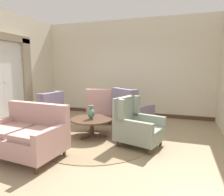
{
  "coord_description": "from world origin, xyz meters",
  "views": [
    {
      "loc": [
        1.82,
        -3.85,
        1.63
      ],
      "look_at": [
        0.21,
        0.88,
        0.88
      ],
      "focal_mm": 32.37,
      "sensor_mm": 36.0,
      "label": 1
    }
  ],
  "objects_px": {
    "armchair_near_window": "(45,114)",
    "armchair_back_corner": "(136,126)",
    "armchair_far_left": "(130,112)",
    "armchair_beside_settee": "(100,108)",
    "coffee_table": "(92,121)",
    "porcelain_vase": "(91,113)",
    "settee": "(26,135)"
  },
  "relations": [
    {
      "from": "settee",
      "to": "porcelain_vase",
      "type": "bearing_deg",
      "value": 67.42
    },
    {
      "from": "armchair_back_corner",
      "to": "porcelain_vase",
      "type": "bearing_deg",
      "value": 98.4
    },
    {
      "from": "coffee_table",
      "to": "armchair_beside_settee",
      "type": "relative_size",
      "value": 0.94
    },
    {
      "from": "coffee_table",
      "to": "porcelain_vase",
      "type": "xyz_separation_m",
      "value": [
        0.01,
        -0.05,
        0.21
      ]
    },
    {
      "from": "settee",
      "to": "armchair_beside_settee",
      "type": "xyz_separation_m",
      "value": [
        0.41,
        2.62,
        0.03
      ]
    },
    {
      "from": "porcelain_vase",
      "to": "armchair_beside_settee",
      "type": "relative_size",
      "value": 0.32
    },
    {
      "from": "coffee_table",
      "to": "armchair_back_corner",
      "type": "distance_m",
      "value": 1.12
    },
    {
      "from": "coffee_table",
      "to": "armchair_near_window",
      "type": "relative_size",
      "value": 0.96
    },
    {
      "from": "armchair_near_window",
      "to": "porcelain_vase",
      "type": "bearing_deg",
      "value": 91.46
    },
    {
      "from": "armchair_near_window",
      "to": "coffee_table",
      "type": "bearing_deg",
      "value": 93.65
    },
    {
      "from": "armchair_far_left",
      "to": "armchair_back_corner",
      "type": "relative_size",
      "value": 1.11
    },
    {
      "from": "porcelain_vase",
      "to": "armchair_beside_settee",
      "type": "xyz_separation_m",
      "value": [
        -0.29,
        1.28,
        -0.15
      ]
    },
    {
      "from": "settee",
      "to": "armchair_near_window",
      "type": "xyz_separation_m",
      "value": [
        -0.65,
        1.43,
        0.03
      ]
    },
    {
      "from": "coffee_table",
      "to": "settee",
      "type": "xyz_separation_m",
      "value": [
        -0.68,
        -1.38,
        0.03
      ]
    },
    {
      "from": "coffee_table",
      "to": "armchair_far_left",
      "type": "distance_m",
      "value": 1.16
    },
    {
      "from": "coffee_table",
      "to": "armchair_beside_settee",
      "type": "height_order",
      "value": "armchair_beside_settee"
    },
    {
      "from": "porcelain_vase",
      "to": "armchair_near_window",
      "type": "bearing_deg",
      "value": 176.0
    },
    {
      "from": "settee",
      "to": "armchair_far_left",
      "type": "relative_size",
      "value": 1.28
    },
    {
      "from": "porcelain_vase",
      "to": "armchair_near_window",
      "type": "height_order",
      "value": "armchair_near_window"
    },
    {
      "from": "armchair_near_window",
      "to": "armchair_beside_settee",
      "type": "relative_size",
      "value": 0.98
    },
    {
      "from": "porcelain_vase",
      "to": "armchair_beside_settee",
      "type": "bearing_deg",
      "value": 102.6
    },
    {
      "from": "armchair_beside_settee",
      "to": "armchair_back_corner",
      "type": "bearing_deg",
      "value": 117.74
    },
    {
      "from": "armchair_far_left",
      "to": "armchair_back_corner",
      "type": "height_order",
      "value": "armchair_far_left"
    },
    {
      "from": "armchair_near_window",
      "to": "armchair_back_corner",
      "type": "xyz_separation_m",
      "value": [
        2.44,
        -0.23,
        -0.01
      ]
    },
    {
      "from": "settee",
      "to": "armchair_near_window",
      "type": "distance_m",
      "value": 1.57
    },
    {
      "from": "coffee_table",
      "to": "settee",
      "type": "distance_m",
      "value": 1.54
    },
    {
      "from": "coffee_table",
      "to": "armchair_far_left",
      "type": "relative_size",
      "value": 0.85
    },
    {
      "from": "armchair_far_left",
      "to": "armchair_beside_settee",
      "type": "xyz_separation_m",
      "value": [
        -0.99,
        0.32,
        -0.02
      ]
    },
    {
      "from": "armchair_near_window",
      "to": "armchair_far_left",
      "type": "height_order",
      "value": "armchair_far_left"
    },
    {
      "from": "coffee_table",
      "to": "settee",
      "type": "height_order",
      "value": "settee"
    },
    {
      "from": "settee",
      "to": "armchair_back_corner",
      "type": "relative_size",
      "value": 1.42
    },
    {
      "from": "settee",
      "to": "armchair_beside_settee",
      "type": "relative_size",
      "value": 1.43
    }
  ]
}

